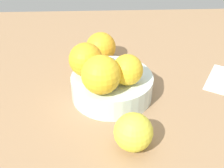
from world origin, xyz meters
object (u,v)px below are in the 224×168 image
at_px(fruit_bowl, 112,86).
at_px(orange_in_bowl_0, 86,60).
at_px(orange_loose_0, 101,47).
at_px(orange_loose_1, 133,132).
at_px(orange_in_bowl_1, 127,70).
at_px(orange_in_bowl_2, 101,75).

bearing_deg(fruit_bowl, orange_in_bowl_0, 168.08).
bearing_deg(orange_loose_0, orange_loose_1, -80.21).
height_order(fruit_bowl, orange_loose_1, orange_loose_1).
distance_m(orange_in_bowl_0, orange_in_bowl_1, 0.10).
xyz_separation_m(orange_loose_0, orange_loose_1, (0.06, -0.33, -0.00)).
relative_size(orange_in_bowl_0, orange_loose_1, 1.04).
height_order(orange_in_bowl_0, orange_in_bowl_1, orange_in_bowl_0).
bearing_deg(orange_loose_0, orange_in_bowl_2, -90.18).
bearing_deg(orange_loose_1, orange_loose_0, 99.79).
distance_m(orange_in_bowl_2, orange_loose_0, 0.23).
height_order(orange_in_bowl_1, orange_loose_0, orange_in_bowl_1).
bearing_deg(orange_loose_0, orange_in_bowl_1, -73.80).
relative_size(orange_in_bowl_0, orange_in_bowl_1, 1.14).
bearing_deg(orange_in_bowl_0, orange_loose_0, 77.46).
xyz_separation_m(fruit_bowl, orange_loose_0, (-0.02, 0.16, 0.02)).
distance_m(orange_in_bowl_0, orange_in_bowl_2, 0.07).
bearing_deg(fruit_bowl, orange_loose_1, -78.67).
xyz_separation_m(orange_in_bowl_2, orange_loose_1, (0.06, -0.11, -0.06)).
bearing_deg(orange_in_bowl_0, orange_in_bowl_1, -23.59).
xyz_separation_m(orange_in_bowl_0, orange_loose_1, (0.09, -0.18, -0.05)).
height_order(orange_in_bowl_0, orange_loose_0, orange_in_bowl_0).
relative_size(orange_in_bowl_2, orange_loose_1, 1.11).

